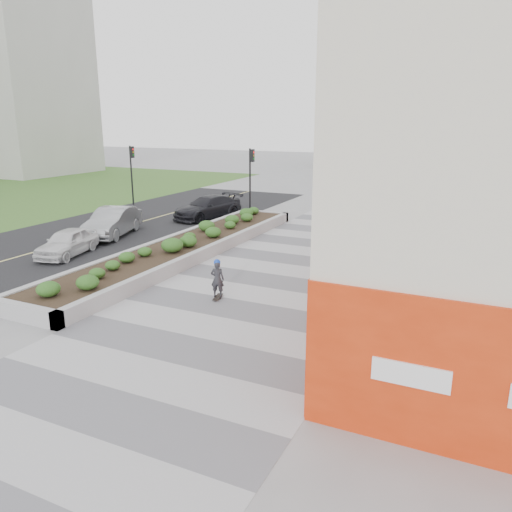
{
  "coord_description": "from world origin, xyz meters",
  "views": [
    {
      "loc": [
        6.96,
        -11.62,
        5.95
      ],
      "look_at": [
        -0.65,
        4.4,
        1.1
      ],
      "focal_mm": 35.0,
      "sensor_mm": 36.0,
      "label": 1
    }
  ],
  "objects_px": {
    "car_silver": "(112,222)",
    "traffic_signal_far": "(132,166)",
    "traffic_signal_near": "(251,171)",
    "car_dark": "(208,207)",
    "planter": "(185,245)",
    "skateboarder": "(217,279)",
    "car_white": "(67,242)"
  },
  "relations": [
    {
      "from": "skateboarder",
      "to": "car_white",
      "type": "xyz_separation_m",
      "value": [
        -8.96,
        2.04,
        -0.11
      ]
    },
    {
      "from": "car_white",
      "to": "car_silver",
      "type": "xyz_separation_m",
      "value": [
        -0.85,
        3.99,
        0.14
      ]
    },
    {
      "from": "car_silver",
      "to": "car_dark",
      "type": "bearing_deg",
      "value": 55.42
    },
    {
      "from": "skateboarder",
      "to": "car_silver",
      "type": "xyz_separation_m",
      "value": [
        -9.8,
        6.03,
        0.03
      ]
    },
    {
      "from": "skateboarder",
      "to": "car_dark",
      "type": "relative_size",
      "value": 0.3
    },
    {
      "from": "traffic_signal_far",
      "to": "skateboarder",
      "type": "distance_m",
      "value": 21.2
    },
    {
      "from": "traffic_signal_near",
      "to": "traffic_signal_far",
      "type": "height_order",
      "value": "same"
    },
    {
      "from": "traffic_signal_near",
      "to": "car_white",
      "type": "distance_m",
      "value": 13.53
    },
    {
      "from": "traffic_signal_far",
      "to": "car_dark",
      "type": "bearing_deg",
      "value": -16.14
    },
    {
      "from": "planter",
      "to": "car_white",
      "type": "relative_size",
      "value": 5.03
    },
    {
      "from": "car_white",
      "to": "car_dark",
      "type": "relative_size",
      "value": 0.75
    },
    {
      "from": "car_white",
      "to": "car_dark",
      "type": "bearing_deg",
      "value": 70.75
    },
    {
      "from": "skateboarder",
      "to": "traffic_signal_far",
      "type": "bearing_deg",
      "value": 122.6
    },
    {
      "from": "traffic_signal_near",
      "to": "skateboarder",
      "type": "relative_size",
      "value": 2.96
    },
    {
      "from": "traffic_signal_far",
      "to": "car_dark",
      "type": "xyz_separation_m",
      "value": [
        7.49,
        -2.17,
        -2.07
      ]
    },
    {
      "from": "planter",
      "to": "car_white",
      "type": "bearing_deg",
      "value": -151.27
    },
    {
      "from": "traffic_signal_near",
      "to": "car_dark",
      "type": "height_order",
      "value": "traffic_signal_near"
    },
    {
      "from": "planter",
      "to": "traffic_signal_far",
      "type": "height_order",
      "value": "traffic_signal_far"
    },
    {
      "from": "car_silver",
      "to": "traffic_signal_far",
      "type": "bearing_deg",
      "value": 105.67
    },
    {
      "from": "traffic_signal_near",
      "to": "car_silver",
      "type": "distance_m",
      "value": 9.99
    },
    {
      "from": "planter",
      "to": "traffic_signal_near",
      "type": "relative_size",
      "value": 4.29
    },
    {
      "from": "skateboarder",
      "to": "planter",
      "type": "bearing_deg",
      "value": 119.71
    },
    {
      "from": "planter",
      "to": "traffic_signal_far",
      "type": "distance_m",
      "value": 15.0
    },
    {
      "from": "traffic_signal_near",
      "to": "traffic_signal_far",
      "type": "distance_m",
      "value": 9.21
    },
    {
      "from": "traffic_signal_far",
      "to": "car_white",
      "type": "relative_size",
      "value": 1.17
    },
    {
      "from": "car_silver",
      "to": "car_dark",
      "type": "xyz_separation_m",
      "value": [
        2.03,
        6.38,
        -0.05
      ]
    },
    {
      "from": "planter",
      "to": "skateboarder",
      "type": "bearing_deg",
      "value": -46.58
    },
    {
      "from": "traffic_signal_far",
      "to": "skateboarder",
      "type": "xyz_separation_m",
      "value": [
        15.26,
        -14.58,
        -2.04
      ]
    },
    {
      "from": "planter",
      "to": "traffic_signal_near",
      "type": "height_order",
      "value": "traffic_signal_near"
    },
    {
      "from": "traffic_signal_far",
      "to": "skateboarder",
      "type": "relative_size",
      "value": 2.96
    },
    {
      "from": "planter",
      "to": "traffic_signal_near",
      "type": "distance_m",
      "value": 10.9
    },
    {
      "from": "planter",
      "to": "skateboarder",
      "type": "relative_size",
      "value": 12.7
    }
  ]
}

